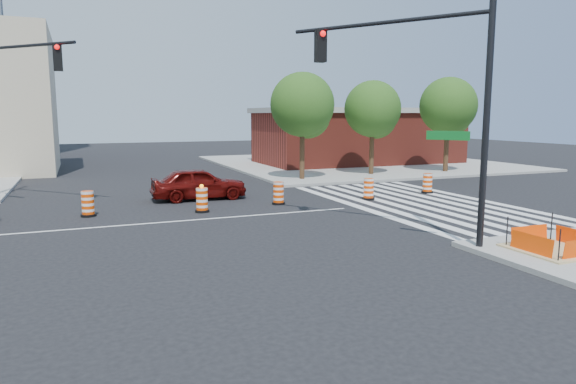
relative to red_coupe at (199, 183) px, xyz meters
name	(u,v)px	position (x,y,z in m)	size (l,w,h in m)	color
ground	(183,221)	(-1.72, -4.84, -0.77)	(120.00, 120.00, 0.00)	black
sidewalk_ne	(357,163)	(16.28, 13.16, -0.70)	(22.00, 22.00, 0.15)	gray
crosswalk_east	(419,203)	(9.23, -4.84, -0.77)	(6.75, 13.50, 0.01)	silver
lane_centerline	(183,221)	(-1.72, -4.84, -0.77)	(14.00, 0.12, 0.01)	silver
excavation_pit	(554,248)	(7.28, -13.84, -0.55)	(2.20, 2.20, 0.90)	tan
brick_storefront	(358,136)	(16.28, 13.16, 1.55)	(16.50, 8.50, 4.60)	maroon
red_coupe	(199,183)	(0.00, 0.00, 0.00)	(1.82, 4.53, 1.54)	#4F0906
signal_pole_se	(427,72)	(4.64, -11.11, 4.55)	(3.79, 5.55, 8.70)	black
tree_north_c	(303,108)	(7.42, 4.47, 3.66)	(3.88, 3.88, 6.60)	#382314
tree_north_d	(373,112)	(12.76, 5.16, 3.45)	(3.70, 3.70, 6.28)	#382314
tree_north_e	(448,109)	(18.45, 4.64, 3.67)	(3.89, 3.89, 6.62)	#382314
median_drum_2	(88,205)	(-5.04, -2.53, -0.29)	(0.60, 0.60, 1.02)	black
median_drum_3	(202,201)	(-0.61, -3.34, -0.28)	(0.60, 0.60, 1.18)	black
median_drum_4	(278,194)	(3.04, -2.76, -0.29)	(0.60, 0.60, 1.02)	black
median_drum_5	(369,190)	(7.52, -3.18, -0.29)	(0.60, 0.60, 1.02)	black
median_drum_6	(427,184)	(11.45, -2.52, -0.29)	(0.60, 0.60, 1.02)	black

